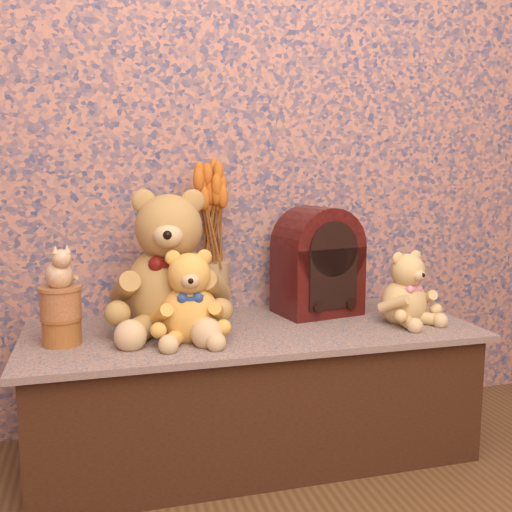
# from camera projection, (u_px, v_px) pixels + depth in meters

# --- Properties ---
(display_shelf) EXTENTS (1.43, 0.59, 0.42)m
(display_shelf) POSITION_uv_depth(u_px,v_px,m) (252.00, 389.00, 1.91)
(display_shelf) COLOR #34486B
(display_shelf) RESTS_ON ground
(teddy_large) EXTENTS (0.44, 0.50, 0.48)m
(teddy_large) POSITION_uv_depth(u_px,v_px,m) (170.00, 255.00, 1.82)
(teddy_large) COLOR #9F6B3D
(teddy_large) RESTS_ON display_shelf
(teddy_medium) EXTENTS (0.26, 0.30, 0.29)m
(teddy_medium) POSITION_uv_depth(u_px,v_px,m) (189.00, 292.00, 1.72)
(teddy_medium) COLOR gold
(teddy_medium) RESTS_ON display_shelf
(teddy_small) EXTENTS (0.27, 0.29, 0.26)m
(teddy_small) POSITION_uv_depth(u_px,v_px,m) (404.00, 284.00, 1.92)
(teddy_small) COLOR tan
(teddy_small) RESTS_ON display_shelf
(cathedral_radio) EXTENTS (0.31, 0.24, 0.38)m
(cathedral_radio) POSITION_uv_depth(u_px,v_px,m) (317.00, 260.00, 2.04)
(cathedral_radio) COLOR #380A0A
(cathedral_radio) RESTS_ON display_shelf
(ceramic_vase) EXTENTS (0.12, 0.12, 0.19)m
(ceramic_vase) POSITION_uv_depth(u_px,v_px,m) (213.00, 289.00, 2.01)
(ceramic_vase) COLOR tan
(ceramic_vase) RESTS_ON display_shelf
(dried_stalks) EXTENTS (0.26, 0.26, 0.44)m
(dried_stalks) POSITION_uv_depth(u_px,v_px,m) (212.00, 197.00, 1.96)
(dried_stalks) COLOR #CE6721
(dried_stalks) RESTS_ON ceramic_vase
(biscuit_tin_lower) EXTENTS (0.13, 0.13, 0.08)m
(biscuit_tin_lower) POSITION_uv_depth(u_px,v_px,m) (62.00, 331.00, 1.69)
(biscuit_tin_lower) COLOR #AE8C33
(biscuit_tin_lower) RESTS_ON display_shelf
(biscuit_tin_upper) EXTENTS (0.13, 0.13, 0.09)m
(biscuit_tin_upper) POSITION_uv_depth(u_px,v_px,m) (61.00, 303.00, 1.68)
(biscuit_tin_upper) COLOR tan
(biscuit_tin_upper) RESTS_ON biscuit_tin_lower
(cat_figurine) EXTENTS (0.12, 0.13, 0.13)m
(cat_figurine) POSITION_uv_depth(u_px,v_px,m) (59.00, 265.00, 1.66)
(cat_figurine) COLOR silver
(cat_figurine) RESTS_ON biscuit_tin_upper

